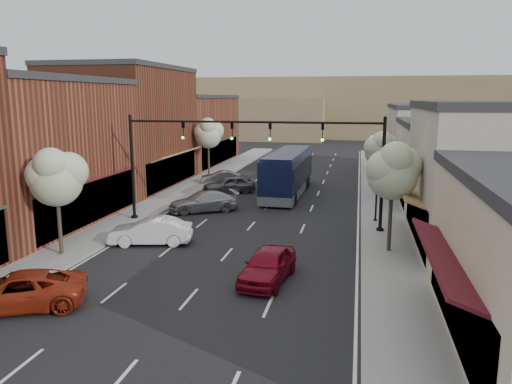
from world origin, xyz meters
The scene contains 28 objects.
ground centered at (0.00, 0.00, 0.00)m, with size 160.00×160.00×0.00m, color black.
sidewalk_left centered at (-8.40, 18.50, 0.07)m, with size 2.80×73.00×0.15m, color gray.
sidewalk_right centered at (8.40, 18.50, 0.07)m, with size 2.80×73.00×0.15m, color gray.
curb_left centered at (-7.00, 18.50, 0.07)m, with size 0.25×73.00×0.17m, color gray.
curb_right centered at (7.00, 18.50, 0.07)m, with size 0.25×73.00×0.17m, color gray.
bldg_left_midnear centered at (-14.23, 6.00, 4.66)m, with size 10.14×14.10×9.40m.
bldg_left_midfar centered at (-14.24, 20.00, 5.40)m, with size 10.14×14.10×10.90m.
bldg_left_far centered at (-14.22, 36.00, 4.16)m, with size 10.14×18.10×8.40m.
bldg_right_midnear centered at (13.72, 6.00, 3.91)m, with size 9.14×12.10×7.90m.
bldg_right_midfar centered at (13.70, 18.00, 3.17)m, with size 9.14×12.10×6.40m.
bldg_right_far centered at (13.71, 32.00, 3.66)m, with size 9.14×16.10×7.40m.
hill_far centered at (0.00, 90.00, 6.00)m, with size 120.00×30.00×12.00m, color #7A6647.
hill_near centered at (-25.00, 78.00, 4.00)m, with size 50.00×20.00×8.00m, color #7A6647.
signal_mast_right centered at (5.62, 8.00, 4.62)m, with size 8.22×0.46×7.00m.
signal_mast_left centered at (-5.62, 8.00, 4.62)m, with size 8.22×0.46×7.00m.
tree_right_near centered at (8.35, 3.94, 4.45)m, with size 2.85×2.65×5.95m.
tree_right_far centered at (8.35, 19.94, 3.99)m, with size 2.85×2.65×5.43m.
tree_left_near centered at (-8.25, -0.06, 4.22)m, with size 2.85×2.65×5.69m.
tree_left_far centered at (-8.25, 25.94, 4.60)m, with size 2.85×2.65×6.13m.
lamp_post_near centered at (7.80, 10.50, 3.01)m, with size 0.44×0.44×4.44m.
lamp_post_far centered at (7.80, 28.00, 3.01)m, with size 0.44×0.44×4.44m.
coach_bus centered at (0.80, 18.94, 1.90)m, with size 2.90×12.02×3.66m.
red_hatchback centered at (2.79, -1.34, 0.75)m, with size 1.78×4.43×1.51m, color maroon.
parked_car_a centered at (-6.20, -6.20, 0.71)m, with size 2.37×5.14×1.43m, color maroon.
parked_car_b centered at (-4.65, 2.95, 0.75)m, with size 1.59×4.55×1.50m, color silver.
parked_car_c centered at (-4.25, 11.36, 0.72)m, with size 2.02×4.97×1.44m, color #A3A3A9.
parked_car_d centered at (-4.20, 18.41, 0.76)m, with size 1.80×4.48×1.53m, color #54575B.
parked_car_e centered at (-6.20, 22.91, 0.62)m, with size 1.31×3.75×1.24m, color gray.
Camera 1 is at (6.56, -22.19, 8.09)m, focal length 35.00 mm.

